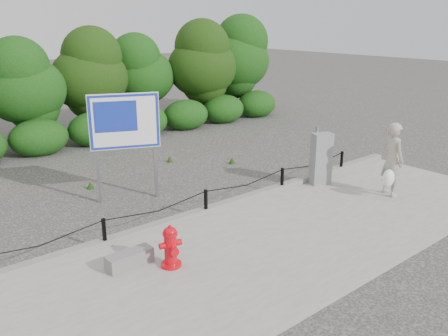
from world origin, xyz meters
TOP-DOWN VIEW (x-y plane):
  - ground at (0.00, 0.00)m, footprint 90.00×90.00m
  - sidewalk at (0.00, -2.00)m, footprint 14.00×4.00m
  - curb at (0.00, 0.05)m, footprint 14.00×0.22m
  - chain_barrier at (0.00, 0.00)m, footprint 10.06×0.06m
  - treeline at (0.73, 8.95)m, footprint 20.50×3.53m
  - fire_hydrant at (-1.93, -1.47)m, footprint 0.44×0.46m
  - pedestrian at (4.34, -1.97)m, footprint 0.84×0.79m
  - concrete_block at (-2.50, -0.98)m, footprint 0.87×0.33m
  - utility_cabinet at (3.66, -0.30)m, footprint 0.60×0.46m
  - advertising_sign at (-0.81, 2.11)m, footprint 1.56×0.74m

SIDE VIEW (x-z plane):
  - ground at x=0.00m, z-range 0.00..0.00m
  - sidewalk at x=0.00m, z-range 0.00..0.08m
  - curb at x=0.00m, z-range 0.08..0.22m
  - concrete_block at x=-2.50m, z-range 0.08..0.36m
  - chain_barrier at x=0.00m, z-range 0.16..0.76m
  - fire_hydrant at x=-1.93m, z-range 0.06..0.86m
  - utility_cabinet at x=3.66m, z-range 0.01..1.55m
  - pedestrian at x=4.34m, z-range 0.06..1.92m
  - advertising_sign at x=-0.81m, z-range 0.55..3.23m
  - treeline at x=0.73m, z-range 0.23..4.65m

